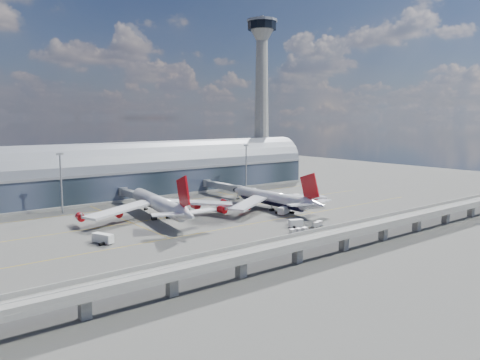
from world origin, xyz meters
TOP-DOWN VIEW (x-y plane):
  - ground at (0.00, 0.00)m, footprint 500.00×500.00m
  - taxi_lines at (0.00, 22.11)m, footprint 200.00×80.12m
  - terminal at (0.00, 77.99)m, footprint 200.00×30.00m
  - control_tower at (85.00, 83.00)m, footprint 19.00×19.00m
  - guideway at (-0.00, -55.00)m, footprint 220.00×8.50m
  - floodlight_mast_left at (-50.00, 55.00)m, footprint 3.00×0.70m
  - floodlight_mast_right at (50.00, 55.00)m, footprint 3.00×0.70m
  - airliner_left at (-22.46, 20.07)m, footprint 63.91×67.25m
  - airliner_right at (25.98, 5.70)m, footprint 56.52×59.05m
  - jet_bridge_left at (-18.63, 53.12)m, footprint 4.40×28.00m
  - jet_bridge_right at (29.50, 51.18)m, footprint 4.40×32.00m
  - service_truck_0 at (-55.09, -1.97)m, footprint 5.19×7.97m
  - service_truck_1 at (9.63, -24.53)m, footprint 5.60×3.98m
  - service_truck_2 at (23.54, -4.11)m, footprint 9.25×5.58m
  - service_truck_3 at (48.78, 13.27)m, footprint 5.40×7.23m
  - service_truck_4 at (48.26, 47.98)m, footprint 3.54×4.90m
  - service_truck_5 at (-12.13, 19.65)m, footprint 4.48×6.64m
  - cargo_train_0 at (-35.25, -36.70)m, footprint 7.63×2.96m
  - cargo_train_1 at (4.10, -31.47)m, footprint 7.82×2.88m
  - cargo_train_2 at (16.66, -28.74)m, footprint 5.66×3.03m

SIDE VIEW (x-z plane):
  - ground at x=0.00m, z-range 0.00..0.00m
  - taxi_lines at x=0.00m, z-range 0.00..0.01m
  - cargo_train_0 at x=-35.25m, z-range 0.04..1.71m
  - cargo_train_1 at x=4.10m, z-range 0.04..1.75m
  - cargo_train_2 at x=16.66m, z-range 0.04..1.88m
  - service_truck_4 at x=48.26m, z-range 0.01..2.60m
  - service_truck_1 at x=9.63m, z-range 0.01..2.97m
  - service_truck_5 at x=-12.13m, z-range 0.03..3.03m
  - service_truck_0 at x=-55.09m, z-range 0.05..3.20m
  - service_truck_3 at x=48.78m, z-range 0.04..3.32m
  - service_truck_2 at x=23.54m, z-range 0.07..3.30m
  - airliner_right at x=25.98m, z-range -4.52..14.25m
  - jet_bridge_left at x=-18.63m, z-range 1.55..8.80m
  - jet_bridge_right at x=29.50m, z-range 1.56..8.81m
  - guideway at x=0.00m, z-range 1.69..8.89m
  - airliner_left at x=-22.46m, z-range -4.40..16.12m
  - terminal at x=0.00m, z-range -2.66..25.34m
  - floodlight_mast_left at x=-50.00m, z-range 0.78..26.48m
  - floodlight_mast_right at x=50.00m, z-range 0.78..26.48m
  - control_tower at x=85.00m, z-range 0.14..103.14m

